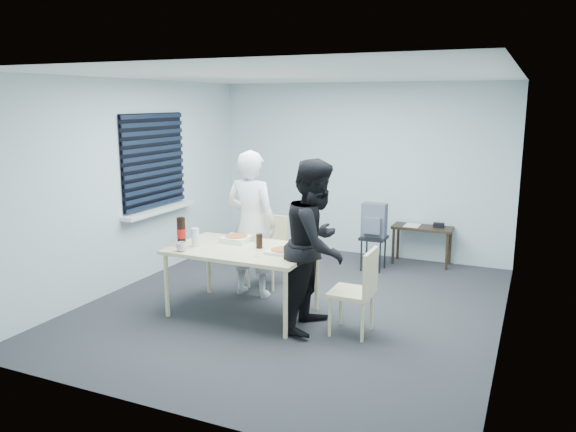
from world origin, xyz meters
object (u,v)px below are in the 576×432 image
at_px(backpack, 374,221).
at_px(mug_b, 257,238).
at_px(dining_table, 242,253).
at_px(soda_bottle, 181,232).
at_px(person_white, 251,224).
at_px(stool, 373,244).
at_px(person_black, 316,245).
at_px(chair_far, 269,245).
at_px(chair_right, 360,286).
at_px(side_table, 422,232).
at_px(mug_a, 182,247).

height_order(backpack, mug_b, backpack).
xyz_separation_m(dining_table, soda_bottle, (-0.67, -0.17, 0.21)).
relative_size(dining_table, backpack, 3.31).
relative_size(person_white, stool, 3.68).
bearing_deg(stool, dining_table, -111.83).
xyz_separation_m(person_white, stool, (1.07, 1.60, -0.51)).
bearing_deg(person_white, stool, -123.79).
height_order(person_black, backpack, person_black).
bearing_deg(chair_far, soda_bottle, -111.70).
distance_m(person_black, soda_bottle, 1.56).
height_order(chair_right, stool, chair_right).
distance_m(dining_table, mug_b, 0.33).
height_order(stool, backpack, backpack).
bearing_deg(dining_table, backpack, 68.04).
relative_size(chair_right, side_table, 1.06).
distance_m(person_white, backpack, 1.93).
relative_size(chair_right, person_black, 0.50).
distance_m(side_table, backpack, 0.83).
bearing_deg(side_table, chair_right, -91.79).
relative_size(dining_table, person_black, 0.87).
distance_m(chair_right, mug_b, 1.41).
distance_m(dining_table, backpack, 2.35).
bearing_deg(soda_bottle, person_white, 57.96).
distance_m(mug_a, mug_b, 0.89).
xyz_separation_m(person_black, mug_b, (-0.86, 0.35, -0.09)).
xyz_separation_m(dining_table, chair_far, (-0.18, 1.05, -0.18)).
height_order(chair_right, side_table, chair_right).
height_order(stool, mug_b, mug_b).
height_order(chair_right, person_white, person_white).
distance_m(stool, mug_a, 2.96).
relative_size(dining_table, side_table, 1.84).
relative_size(person_white, mug_b, 17.70).
relative_size(stool, mug_a, 3.91).
bearing_deg(dining_table, mug_b, 86.36).
bearing_deg(mug_b, chair_far, 105.49).
height_order(mug_a, soda_bottle, soda_bottle).
bearing_deg(person_white, backpack, -124.03).
relative_size(chair_far, backpack, 1.91).
bearing_deg(side_table, mug_b, -120.38).
distance_m(stool, backpack, 0.34).
xyz_separation_m(chair_right, mug_b, (-1.34, 0.35, 0.29)).
bearing_deg(person_black, chair_right, -90.57).
xyz_separation_m(person_white, mug_b, (0.22, -0.27, -0.09)).
relative_size(dining_table, person_white, 0.87).
xyz_separation_m(person_white, mug_a, (-0.33, -0.97, -0.08)).
relative_size(chair_far, chair_right, 1.00).
relative_size(stool, mug_b, 4.81).
distance_m(backpack, mug_a, 2.92).
height_order(dining_table, backpack, backpack).
bearing_deg(stool, person_white, -123.79).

